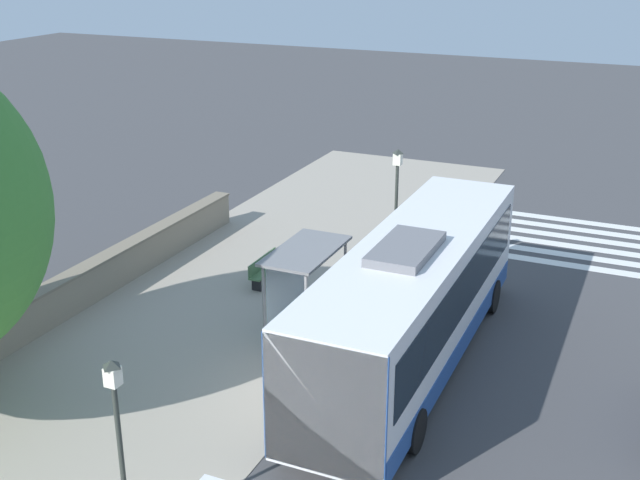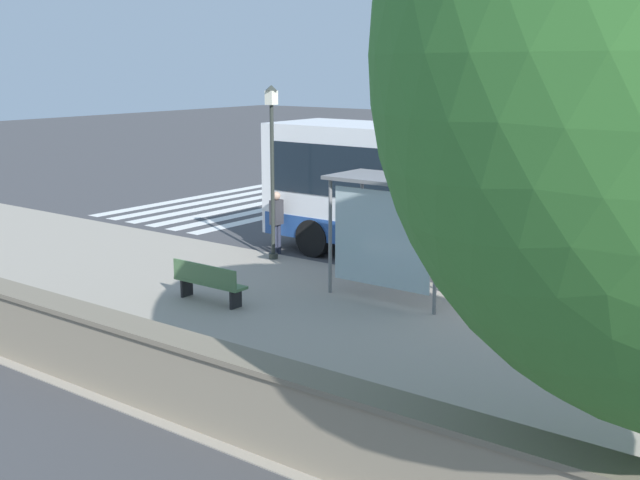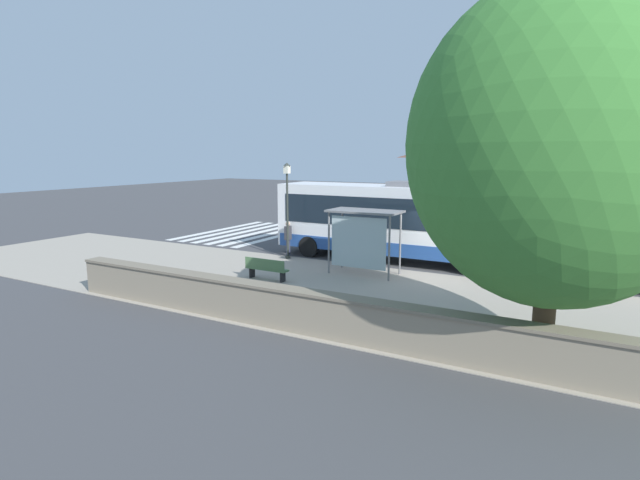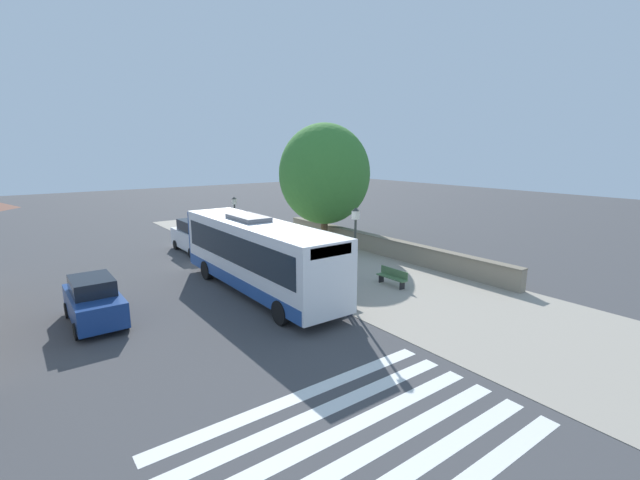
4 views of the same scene
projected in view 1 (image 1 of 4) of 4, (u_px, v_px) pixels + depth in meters
The scene contains 10 objects.
ground_plane at pixel (319, 392), 19.73m from camera, with size 120.00×120.00×0.00m, color #424244.
sidewalk_plaza at pixel (165, 355), 21.44m from camera, with size 9.00×44.00×0.02m.
crosswalk_stripes at pixel (592, 244), 29.19m from camera, with size 9.00×5.25×0.01m.
stone_wall at pixel (44, 308), 22.76m from camera, with size 0.60×20.00×1.21m.
bus at pixel (414, 299), 20.32m from camera, with size 2.69×11.49×3.68m.
bus_shelter at pixel (301, 266), 21.72m from camera, with size 1.52×2.93×2.65m.
pedestrian at pixel (412, 255), 25.50m from camera, with size 0.34×0.23×1.70m.
bench at pixel (266, 269), 25.82m from camera, with size 0.40×1.83×0.88m.
street_lamp_near at pixel (396, 207), 24.84m from camera, with size 0.28×0.28×4.50m.
street_lamp_far at pixel (119, 435), 14.16m from camera, with size 0.28×0.28×3.76m.
Camera 1 is at (6.99, -15.63, 10.50)m, focal length 45.00 mm.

